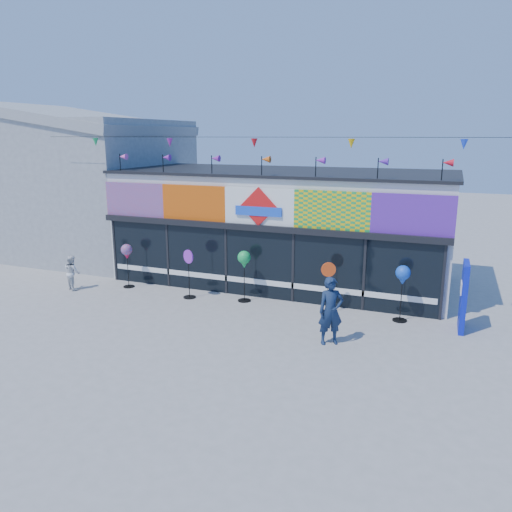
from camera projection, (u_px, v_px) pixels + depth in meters
The scene contains 11 objects.
ground at pixel (215, 333), 13.87m from camera, with size 80.00×80.00×0.00m, color gray.
kite_shop at pixel (283, 225), 18.76m from camera, with size 16.00×5.70×5.31m.
neighbour_building at pixel (85, 183), 22.99m from camera, with size 8.18×7.20×6.87m.
blue_sign at pixel (463, 296), 13.89m from camera, with size 0.19×0.99×1.97m.
spinner_0 at pixel (127, 253), 17.79m from camera, with size 0.40×0.40×1.59m.
spinner_1 at pixel (189, 273), 16.69m from camera, with size 0.45×0.42×1.66m.
spinner_2 at pixel (244, 261), 16.23m from camera, with size 0.43×0.43×1.71m.
spinner_3 at pixel (328, 286), 15.27m from camera, with size 0.43×0.41×1.61m.
spinner_4 at pixel (403, 277), 14.47m from camera, with size 0.43×0.43×1.70m.
adult_man at pixel (331, 311), 12.97m from camera, with size 0.66×0.43×1.81m, color #162545.
child at pixel (72, 272), 17.69m from camera, with size 0.60×0.35×1.23m, color silver.
Camera 1 is at (5.80, -11.66, 5.36)m, focal length 35.00 mm.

